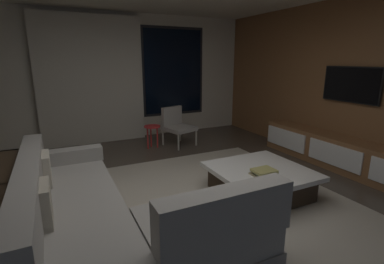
{
  "coord_description": "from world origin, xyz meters",
  "views": [
    {
      "loc": [
        -1.3,
        -2.72,
        1.74
      ],
      "look_at": [
        0.44,
        0.84,
        0.72
      ],
      "focal_mm": 26.67,
      "sensor_mm": 36.0,
      "label": 1
    }
  ],
  "objects_px": {
    "sectional_couch": "(105,218)",
    "book_stack_on_coffee_table": "(264,172)",
    "coffee_table": "(260,181)",
    "media_console": "(346,156)",
    "accent_chair_near_window": "(177,124)",
    "mounted_tv": "(351,85)",
    "side_stool": "(152,130)"
  },
  "relations": [
    {
      "from": "sectional_couch",
      "to": "book_stack_on_coffee_table",
      "type": "xyz_separation_m",
      "value": [
        1.89,
        0.02,
        0.11
      ]
    },
    {
      "from": "coffee_table",
      "to": "media_console",
      "type": "height_order",
      "value": "media_console"
    },
    {
      "from": "sectional_couch",
      "to": "accent_chair_near_window",
      "type": "relative_size",
      "value": 3.21
    },
    {
      "from": "coffee_table",
      "to": "mounted_tv",
      "type": "xyz_separation_m",
      "value": [
        1.94,
        0.26,
        1.16
      ]
    },
    {
      "from": "sectional_couch",
      "to": "accent_chair_near_window",
      "type": "bearing_deg",
      "value": 55.49
    },
    {
      "from": "book_stack_on_coffee_table",
      "to": "accent_chair_near_window",
      "type": "distance_m",
      "value": 2.78
    },
    {
      "from": "mounted_tv",
      "to": "coffee_table",
      "type": "bearing_deg",
      "value": -172.31
    },
    {
      "from": "coffee_table",
      "to": "mounted_tv",
      "type": "relative_size",
      "value": 1.2
    },
    {
      "from": "accent_chair_near_window",
      "to": "mounted_tv",
      "type": "bearing_deg",
      "value": -49.25
    },
    {
      "from": "coffee_table",
      "to": "accent_chair_near_window",
      "type": "relative_size",
      "value": 1.49
    },
    {
      "from": "sectional_couch",
      "to": "media_console",
      "type": "distance_m",
      "value": 3.77
    },
    {
      "from": "sectional_couch",
      "to": "coffee_table",
      "type": "xyz_separation_m",
      "value": [
        2.0,
        0.21,
        -0.1
      ]
    },
    {
      "from": "book_stack_on_coffee_table",
      "to": "media_console",
      "type": "bearing_deg",
      "value": 7.6
    },
    {
      "from": "sectional_couch",
      "to": "side_stool",
      "type": "bearing_deg",
      "value": 63.49
    },
    {
      "from": "sectional_couch",
      "to": "side_stool",
      "type": "height_order",
      "value": "sectional_couch"
    },
    {
      "from": "book_stack_on_coffee_table",
      "to": "accent_chair_near_window",
      "type": "height_order",
      "value": "accent_chair_near_window"
    },
    {
      "from": "coffee_table",
      "to": "accent_chair_near_window",
      "type": "height_order",
      "value": "accent_chair_near_window"
    },
    {
      "from": "sectional_couch",
      "to": "coffee_table",
      "type": "distance_m",
      "value": 2.01
    },
    {
      "from": "side_stool",
      "to": "mounted_tv",
      "type": "distance_m",
      "value": 3.58
    },
    {
      "from": "media_console",
      "to": "side_stool",
      "type": "bearing_deg",
      "value": 133.37
    },
    {
      "from": "accent_chair_near_window",
      "to": "mounted_tv",
      "type": "distance_m",
      "value": 3.21
    },
    {
      "from": "book_stack_on_coffee_table",
      "to": "mounted_tv",
      "type": "bearing_deg",
      "value": 12.33
    },
    {
      "from": "accent_chair_near_window",
      "to": "mounted_tv",
      "type": "height_order",
      "value": "mounted_tv"
    },
    {
      "from": "sectional_couch",
      "to": "coffee_table",
      "type": "relative_size",
      "value": 2.16
    },
    {
      "from": "accent_chair_near_window",
      "to": "media_console",
      "type": "height_order",
      "value": "accent_chair_near_window"
    },
    {
      "from": "sectional_couch",
      "to": "side_stool",
      "type": "distance_m",
      "value": 3.11
    },
    {
      "from": "accent_chair_near_window",
      "to": "media_console",
      "type": "xyz_separation_m",
      "value": [
        1.83,
        -2.53,
        -0.18
      ]
    },
    {
      "from": "coffee_table",
      "to": "mounted_tv",
      "type": "height_order",
      "value": "mounted_tv"
    },
    {
      "from": "accent_chair_near_window",
      "to": "side_stool",
      "type": "xyz_separation_m",
      "value": [
        -0.54,
        -0.02,
        -0.06
      ]
    },
    {
      "from": "coffee_table",
      "to": "book_stack_on_coffee_table",
      "type": "relative_size",
      "value": 4.27
    },
    {
      "from": "sectional_couch",
      "to": "media_console",
      "type": "xyz_separation_m",
      "value": [
        3.76,
        0.27,
        -0.04
      ]
    },
    {
      "from": "sectional_couch",
      "to": "mounted_tv",
      "type": "relative_size",
      "value": 2.59
    }
  ]
}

